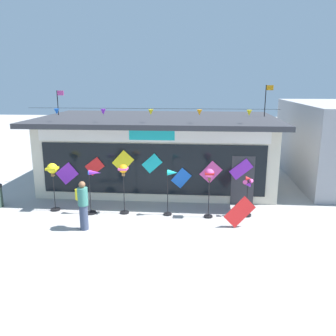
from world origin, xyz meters
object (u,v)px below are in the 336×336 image
(wind_spinner_far_left, at_px, (53,173))
(wind_spinner_left, at_px, (93,188))
(wind_spinner_right, at_px, (209,179))
(kite_shop_building, at_px, (159,150))
(wind_spinner_far_right, at_px, (247,192))
(wind_spinner_center_right, at_px, (171,183))
(wind_spinner_center_left, at_px, (123,175))
(person_near_camera, at_px, (83,204))
(display_kite_on_ground, at_px, (240,212))

(wind_spinner_far_left, bearing_deg, wind_spinner_left, -7.99)
(wind_spinner_far_left, distance_m, wind_spinner_right, 5.88)
(kite_shop_building, height_order, wind_spinner_right, kite_shop_building)
(wind_spinner_left, xyz_separation_m, wind_spinner_far_right, (5.67, 0.23, -0.06))
(wind_spinner_center_right, bearing_deg, wind_spinner_center_left, 178.97)
(kite_shop_building, relative_size, person_near_camera, 6.22)
(person_near_camera, bearing_deg, wind_spinner_center_left, 10.54)
(wind_spinner_left, relative_size, wind_spinner_far_right, 1.10)
(wind_spinner_center_left, xyz_separation_m, wind_spinner_far_right, (4.55, 0.09, -0.53))
(person_near_camera, bearing_deg, wind_spinner_far_left, 89.51)
(wind_spinner_left, relative_size, person_near_camera, 1.00)
(wind_spinner_far_right, height_order, person_near_camera, person_near_camera)
(wind_spinner_right, bearing_deg, wind_spinner_left, -179.98)
(wind_spinner_left, xyz_separation_m, wind_spinner_center_right, (2.88, 0.10, 0.23))
(kite_shop_building, relative_size, wind_spinner_right, 5.72)
(kite_shop_building, relative_size, display_kite_on_ground, 10.43)
(wind_spinner_far_left, height_order, wind_spinner_far_right, wind_spinner_far_left)
(wind_spinner_right, height_order, wind_spinner_far_right, wind_spinner_right)
(wind_spinner_far_left, distance_m, wind_spinner_center_right, 4.49)
(wind_spinner_far_right, xyz_separation_m, person_near_camera, (-5.60, -1.67, -0.06))
(wind_spinner_center_left, bearing_deg, person_near_camera, -123.77)
(wind_spinner_far_right, relative_size, display_kite_on_ground, 1.52)
(wind_spinner_left, distance_m, wind_spinner_right, 4.29)
(person_near_camera, xyz_separation_m, display_kite_on_ground, (5.22, 0.62, -0.34))
(wind_spinner_center_right, relative_size, wind_spinner_right, 0.95)
(wind_spinner_center_left, bearing_deg, wind_spinner_right, -2.46)
(wind_spinner_far_right, bearing_deg, wind_spinner_left, -177.69)
(wind_spinner_center_left, xyz_separation_m, wind_spinner_right, (3.14, -0.14, -0.04))
(wind_spinner_left, relative_size, display_kite_on_ground, 1.68)
(wind_spinner_far_right, distance_m, person_near_camera, 5.84)
(wind_spinner_right, relative_size, person_near_camera, 1.09)
(wind_spinner_left, xyz_separation_m, person_near_camera, (0.07, -1.44, -0.12))
(wind_spinner_far_left, height_order, wind_spinner_center_right, wind_spinner_far_left)
(wind_spinner_far_right, bearing_deg, wind_spinner_center_left, -178.84)
(person_near_camera, bearing_deg, wind_spinner_left, 47.18)
(wind_spinner_left, height_order, wind_spinner_far_right, wind_spinner_left)
(person_near_camera, bearing_deg, kite_shop_building, 24.61)
(person_near_camera, distance_m, display_kite_on_ground, 5.27)
(wind_spinner_right, relative_size, display_kite_on_ground, 1.82)
(display_kite_on_ground, bearing_deg, wind_spinner_center_left, 167.06)
(wind_spinner_center_right, distance_m, display_kite_on_ground, 2.67)
(wind_spinner_left, bearing_deg, wind_spinner_far_left, 172.01)
(display_kite_on_ground, bearing_deg, wind_spinner_far_left, 171.37)
(wind_spinner_far_left, xyz_separation_m, wind_spinner_left, (1.60, -0.22, -0.49))
(kite_shop_building, distance_m, wind_spinner_right, 4.60)
(wind_spinner_far_left, bearing_deg, wind_spinner_center_right, -1.53)
(display_kite_on_ground, bearing_deg, person_near_camera, -173.26)
(wind_spinner_left, bearing_deg, wind_spinner_right, 0.02)
(person_near_camera, bearing_deg, wind_spinner_center_right, -16.92)
(wind_spinner_far_left, distance_m, display_kite_on_ground, 7.04)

